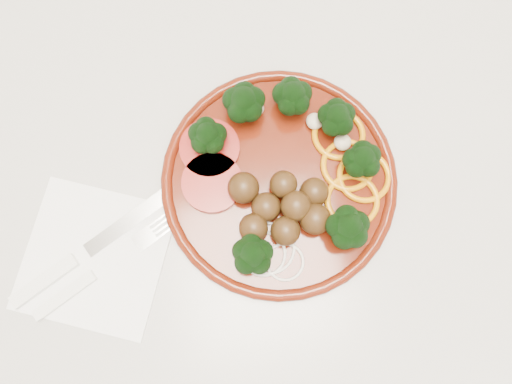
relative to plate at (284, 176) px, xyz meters
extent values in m
cube|color=white|center=(0.13, 0.01, -0.49)|extent=(2.40, 0.60, 0.87)
cube|color=#B5B2AC|center=(0.13, 0.01, -0.04)|extent=(2.40, 0.60, 0.03)
cylinder|color=#4D1407|center=(-0.01, 0.00, -0.01)|extent=(0.28, 0.28, 0.01)
torus|color=#4D1407|center=(-0.01, 0.00, -0.01)|extent=(0.28, 0.28, 0.01)
sphere|color=#432B10|center=(0.03, -0.03, 0.01)|extent=(0.04, 0.04, 0.04)
sphere|color=#432B10|center=(0.02, -0.06, 0.01)|extent=(0.04, 0.04, 0.04)
sphere|color=#432B10|center=(-0.03, -0.03, 0.01)|extent=(0.04, 0.04, 0.04)
sphere|color=#432B10|center=(0.00, -0.01, 0.01)|extent=(0.04, 0.04, 0.04)
sphere|color=#432B10|center=(0.01, -0.04, 0.01)|extent=(0.04, 0.04, 0.04)
sphere|color=#432B10|center=(-0.05, -0.01, 0.01)|extent=(0.04, 0.04, 0.04)
sphere|color=#432B10|center=(-0.01, -0.07, 0.01)|extent=(0.04, 0.04, 0.04)
sphere|color=#432B10|center=(-0.05, -0.06, 0.01)|extent=(0.04, 0.04, 0.04)
torus|color=orange|center=(0.08, 0.00, -0.01)|extent=(0.07, 0.07, 0.01)
torus|color=orange|center=(0.07, -0.04, -0.01)|extent=(0.07, 0.07, 0.01)
torus|color=orange|center=(0.08, 0.04, -0.01)|extent=(0.07, 0.07, 0.01)
torus|color=orange|center=(0.09, -0.02, -0.01)|extent=(0.07, 0.07, 0.01)
cylinder|color=#720A07|center=(-0.08, 0.05, 0.00)|extent=(0.07, 0.07, 0.01)
cylinder|color=#720A07|center=(-0.09, 0.01, 0.00)|extent=(0.07, 0.07, 0.01)
torus|color=beige|center=(-0.04, -0.09, -0.01)|extent=(0.05, 0.05, 0.00)
torus|color=beige|center=(-0.02, -0.10, -0.01)|extent=(0.05, 0.05, 0.00)
torus|color=beige|center=(-0.03, -0.08, -0.01)|extent=(0.06, 0.06, 0.00)
ellipsoid|color=#C6B793|center=(0.05, 0.06, 0.00)|extent=(0.02, 0.02, 0.01)
ellipsoid|color=#C6B793|center=(-0.02, 0.09, 0.00)|extent=(0.02, 0.02, 0.01)
ellipsoid|color=#C6B793|center=(0.08, 0.03, 0.00)|extent=(0.02, 0.02, 0.01)
cube|color=white|center=(-0.24, -0.05, -0.02)|extent=(0.21, 0.21, 0.00)
cube|color=silver|center=(-0.19, -0.02, -0.01)|extent=(0.11, 0.07, 0.00)
cube|color=white|center=(-0.30, -0.07, -0.01)|extent=(0.08, 0.05, 0.01)
cube|color=white|center=(-0.27, -0.09, -0.01)|extent=(0.08, 0.05, 0.01)
cube|color=silver|center=(-0.18, -0.04, -0.01)|extent=(0.03, 0.03, 0.00)
cube|color=silver|center=(-0.15, -0.04, -0.02)|extent=(0.03, 0.02, 0.00)
cube|color=silver|center=(-0.15, -0.03, -0.02)|extent=(0.03, 0.02, 0.00)
cube|color=silver|center=(-0.15, -0.03, -0.02)|extent=(0.03, 0.02, 0.00)
cube|color=silver|center=(-0.16, -0.02, -0.02)|extent=(0.03, 0.02, 0.00)
camera|label=1|loc=(-0.06, -0.13, 0.57)|focal=35.00mm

